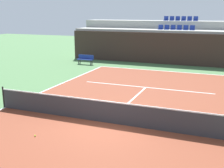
# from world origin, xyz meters

# --- Properties ---
(ground_plane) EXTENTS (80.00, 80.00, 0.00)m
(ground_plane) POSITION_xyz_m (0.00, 0.00, 0.00)
(ground_plane) COLOR #477042
(court_surface) EXTENTS (11.00, 24.00, 0.01)m
(court_surface) POSITION_xyz_m (0.00, 0.00, 0.01)
(court_surface) COLOR brown
(court_surface) RESTS_ON ground_plane
(baseline_far) EXTENTS (11.00, 0.10, 0.00)m
(baseline_far) POSITION_xyz_m (0.00, 11.95, 0.01)
(baseline_far) COLOR white
(baseline_far) RESTS_ON court_surface
(sideline_left) EXTENTS (0.10, 24.00, 0.00)m
(sideline_left) POSITION_xyz_m (-5.45, 0.00, 0.01)
(sideline_left) COLOR white
(sideline_left) RESTS_ON court_surface
(service_line_far) EXTENTS (8.26, 0.10, 0.00)m
(service_line_far) POSITION_xyz_m (0.00, 6.40, 0.01)
(service_line_far) COLOR white
(service_line_far) RESTS_ON court_surface
(centre_service_line) EXTENTS (0.10, 6.40, 0.00)m
(centre_service_line) POSITION_xyz_m (0.00, 3.20, 0.01)
(centre_service_line) COLOR white
(centre_service_line) RESTS_ON court_surface
(back_wall) EXTENTS (19.58, 0.30, 2.80)m
(back_wall) POSITION_xyz_m (0.00, 15.25, 1.40)
(back_wall) COLOR #33231E
(back_wall) RESTS_ON ground_plane
(stands_tier_lower) EXTENTS (19.58, 2.40, 3.00)m
(stands_tier_lower) POSITION_xyz_m (0.00, 16.60, 1.50)
(stands_tier_lower) COLOR #9E9E99
(stands_tier_lower) RESTS_ON ground_plane
(stands_tier_upper) EXTENTS (19.58, 2.40, 3.76)m
(stands_tier_upper) POSITION_xyz_m (0.00, 19.00, 1.88)
(stands_tier_upper) COLOR #9E9E99
(stands_tier_upper) RESTS_ON ground_plane
(seating_row_lower) EXTENTS (3.34, 0.44, 0.44)m
(seating_row_lower) POSITION_xyz_m (0.00, 16.70, 3.12)
(seating_row_lower) COLOR navy
(seating_row_lower) RESTS_ON stands_tier_lower
(seating_row_upper) EXTENTS (3.34, 0.44, 0.44)m
(seating_row_upper) POSITION_xyz_m (0.00, 19.10, 3.88)
(seating_row_upper) COLOR navy
(seating_row_upper) RESTS_ON stands_tier_upper
(tennis_net) EXTENTS (11.08, 0.08, 1.07)m
(tennis_net) POSITION_xyz_m (0.00, 0.00, 0.51)
(tennis_net) COLOR black
(tennis_net) RESTS_ON court_surface
(player_bench) EXTENTS (1.50, 0.40, 0.85)m
(player_bench) POSITION_xyz_m (-7.24, 12.45, 0.51)
(player_bench) COLOR navy
(player_bench) RESTS_ON ground_plane
(tennis_ball_1) EXTENTS (0.07, 0.07, 0.07)m
(tennis_ball_1) POSITION_xyz_m (-1.98, -2.33, 0.04)
(tennis_ball_1) COLOR #CCE033
(tennis_ball_1) RESTS_ON court_surface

